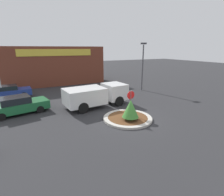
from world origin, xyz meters
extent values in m
plane|color=#2D2D30|center=(0.00, 0.00, 0.00)|extent=(120.00, 120.00, 0.00)
cylinder|color=#BCB7AD|center=(0.00, 0.00, 0.08)|extent=(3.74, 3.74, 0.16)
cylinder|color=brown|center=(0.00, 0.00, 0.08)|extent=(3.07, 3.07, 0.16)
cylinder|color=#4C4C51|center=(0.47, 0.37, 1.06)|extent=(0.07, 0.07, 2.12)
cylinder|color=#B71414|center=(0.47, 0.37, 1.78)|extent=(0.65, 0.03, 0.65)
cylinder|color=brown|center=(-0.08, -0.49, 0.27)|extent=(0.08, 0.08, 0.22)
cone|color=#3D7F33|center=(-0.08, -0.49, 1.04)|extent=(1.22, 1.22, 1.31)
cube|color=silver|center=(1.08, 4.24, 1.18)|extent=(2.06, 2.42, 1.51)
cube|color=silver|center=(-2.08, 3.97, 1.14)|extent=(3.71, 2.68, 1.43)
cube|color=black|center=(1.73, 4.30, 1.44)|extent=(0.21, 2.03, 0.53)
cylinder|color=black|center=(0.81, 5.32, 0.47)|extent=(0.96, 0.34, 0.94)
cylinder|color=black|center=(0.99, 3.13, 0.47)|extent=(0.96, 0.34, 0.94)
cylinder|color=black|center=(-2.82, 5.01, 0.47)|extent=(0.96, 0.34, 0.94)
cylinder|color=black|center=(-2.63, 2.82, 0.47)|extent=(0.96, 0.34, 0.94)
cube|color=brown|center=(-2.35, 17.76, 2.76)|extent=(14.05, 6.00, 5.53)
cube|color=gold|center=(-2.35, 14.73, 4.72)|extent=(9.84, 0.08, 0.90)
cube|color=navy|center=(-8.35, 10.88, 0.63)|extent=(4.46, 2.01, 0.69)
cube|color=black|center=(-8.57, 10.87, 1.19)|extent=(2.19, 1.66, 0.44)
cylinder|color=black|center=(-7.05, 11.77, 0.34)|extent=(0.68, 0.23, 0.67)
cylinder|color=black|center=(-6.95, 10.17, 0.34)|extent=(0.68, 0.23, 0.67)
cube|color=#1E6638|center=(-7.39, 5.17, 0.61)|extent=(4.81, 2.66, 0.70)
cube|color=black|center=(-7.62, 5.13, 1.22)|extent=(2.45, 2.00, 0.53)
cylinder|color=black|center=(-6.17, 6.27, 0.30)|extent=(0.63, 0.31, 0.61)
cylinder|color=black|center=(-5.85, 4.60, 0.30)|extent=(0.63, 0.31, 0.61)
cylinder|color=black|center=(-8.62, 4.08, 0.30)|extent=(0.63, 0.31, 0.61)
cylinder|color=#4C4C51|center=(6.84, 7.52, 2.84)|extent=(0.16, 0.16, 5.69)
cube|color=#38383D|center=(6.84, 7.52, 5.84)|extent=(0.70, 0.30, 0.20)
camera|label=1|loc=(-6.77, -10.60, 5.29)|focal=28.00mm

